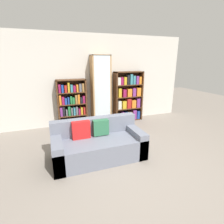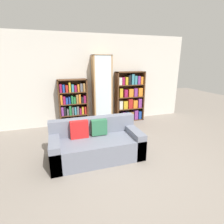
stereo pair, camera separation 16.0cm
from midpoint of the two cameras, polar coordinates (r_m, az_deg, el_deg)
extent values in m
plane|color=gray|center=(3.41, 7.55, -18.24)|extent=(16.00, 16.00, 0.00)
cube|color=beige|center=(5.52, -4.70, 10.35)|extent=(6.08, 0.06, 2.70)
cube|color=slate|center=(3.65, -3.65, -11.77)|extent=(1.82, 0.84, 0.42)
cube|color=slate|center=(3.77, -4.97, -4.32)|extent=(1.82, 0.20, 0.36)
cube|color=slate|center=(3.53, -16.76, -12.36)|extent=(0.20, 0.84, 0.54)
cube|color=slate|center=(3.87, 8.14, -9.15)|extent=(0.20, 0.84, 0.54)
cube|color=red|center=(3.57, -9.38, -5.67)|extent=(0.36, 0.12, 0.36)
cube|color=#2D6B47|center=(3.64, -3.00, -4.99)|extent=(0.32, 0.12, 0.32)
cube|color=#4C2D19|center=(5.28, -15.98, 2.41)|extent=(0.04, 0.32, 1.42)
cube|color=#4C2D19|center=(5.36, -7.43, 3.13)|extent=(0.04, 0.32, 1.42)
cube|color=#4C2D19|center=(5.19, -12.12, 10.29)|extent=(0.84, 0.32, 0.02)
cube|color=#4C2D19|center=(5.51, -11.25, -4.29)|extent=(0.84, 0.32, 0.02)
cube|color=#4C2D19|center=(5.45, -11.86, 3.14)|extent=(0.84, 0.01, 1.42)
cube|color=#4C2D19|center=(5.39, -11.46, -0.76)|extent=(0.76, 0.32, 0.02)
cube|color=#4C2D19|center=(5.30, -11.67, 2.78)|extent=(0.76, 0.32, 0.02)
cube|color=#4C2D19|center=(5.23, -11.89, 6.43)|extent=(0.76, 0.32, 0.02)
cube|color=#7A3384|center=(5.43, -14.54, -3.42)|extent=(0.10, 0.24, 0.22)
cube|color=teal|center=(5.44, -13.28, -3.29)|extent=(0.11, 0.24, 0.22)
cube|color=olive|center=(5.46, -11.91, -3.38)|extent=(0.09, 0.24, 0.18)
cube|color=beige|center=(5.46, -10.67, -3.12)|extent=(0.11, 0.24, 0.21)
cube|color=#7A3384|center=(5.47, -9.38, -2.80)|extent=(0.10, 0.24, 0.25)
cube|color=black|center=(5.50, -8.12, -2.93)|extent=(0.08, 0.24, 0.20)
cube|color=#7A3384|center=(5.32, -15.09, 0.39)|extent=(0.06, 0.24, 0.27)
cube|color=black|center=(5.32, -14.33, 0.50)|extent=(0.06, 0.24, 0.27)
cube|color=#5B5B60|center=(5.34, -13.46, 0.14)|extent=(0.04, 0.24, 0.19)
cube|color=#237038|center=(5.33, -12.68, 0.67)|extent=(0.06, 0.24, 0.28)
cube|color=#5B5B60|center=(5.34, -11.88, 0.48)|extent=(0.05, 0.24, 0.23)
cube|color=teal|center=(5.35, -11.11, 0.56)|extent=(0.05, 0.24, 0.23)
cube|color=#5B5B60|center=(5.36, -10.33, 0.71)|extent=(0.06, 0.24, 0.25)
cube|color=#8E1947|center=(5.38, -9.52, 0.41)|extent=(0.05, 0.24, 0.18)
cube|color=gold|center=(5.38, -8.82, 0.67)|extent=(0.05, 0.24, 0.22)
cube|color=#AD231E|center=(5.39, -8.00, 0.74)|extent=(0.05, 0.24, 0.21)
cube|color=orange|center=(5.24, -15.39, 4.05)|extent=(0.06, 0.24, 0.28)
cube|color=#8E1947|center=(5.25, -14.54, 3.85)|extent=(0.07, 0.24, 0.23)
cube|color=#1E4293|center=(5.25, -13.72, 3.68)|extent=(0.06, 0.24, 0.18)
cube|color=#1E4293|center=(5.26, -12.91, 3.86)|extent=(0.04, 0.24, 0.20)
cube|color=#237038|center=(5.26, -12.11, 4.07)|extent=(0.05, 0.24, 0.23)
cube|color=#237038|center=(5.27, -11.36, 3.90)|extent=(0.06, 0.24, 0.19)
cube|color=olive|center=(5.27, -10.53, 4.34)|extent=(0.06, 0.24, 0.26)
cube|color=orange|center=(5.28, -9.76, 4.45)|extent=(0.06, 0.24, 0.27)
cube|color=black|center=(5.30, -8.92, 4.03)|extent=(0.06, 0.24, 0.18)
cube|color=#8E1947|center=(5.31, -8.16, 4.27)|extent=(0.06, 0.24, 0.21)
cube|color=#8E1947|center=(5.18, -15.60, 7.53)|extent=(0.06, 0.24, 0.24)
cube|color=#1E4293|center=(5.19, -14.72, 7.50)|extent=(0.06, 0.24, 0.22)
cube|color=#AD231E|center=(5.19, -13.74, 7.50)|extent=(0.07, 0.24, 0.20)
cube|color=gold|center=(5.19, -12.86, 7.97)|extent=(0.05, 0.24, 0.28)
cube|color=teal|center=(5.21, -11.95, 7.70)|extent=(0.06, 0.24, 0.21)
cube|color=#8E1947|center=(5.22, -11.07, 7.60)|extent=(0.06, 0.24, 0.18)
cube|color=orange|center=(5.22, -10.18, 7.81)|extent=(0.05, 0.24, 0.21)
cube|color=#5B5B60|center=(5.24, -9.25, 7.98)|extent=(0.07, 0.24, 0.23)
cube|color=olive|center=(5.25, -8.36, 8.07)|extent=(0.06, 0.24, 0.24)
cube|color=#AD7F4C|center=(5.31, -5.18, 6.80)|extent=(0.04, 0.36, 2.10)
cube|color=#AD7F4C|center=(5.45, 0.24, 7.12)|extent=(0.04, 0.36, 2.10)
cube|color=#AD7F4C|center=(5.31, -2.58, 18.07)|extent=(0.56, 0.36, 0.02)
cube|color=#AD7F4C|center=(5.64, -2.31, -3.46)|extent=(0.56, 0.36, 0.02)
cube|color=#AD7F4C|center=(5.54, -2.92, 7.25)|extent=(0.56, 0.01, 2.10)
cube|color=silver|center=(5.21, -1.91, 6.67)|extent=(0.48, 0.01, 2.07)
cube|color=#AD7F4C|center=(5.51, -2.36, 0.66)|extent=(0.48, 0.32, 0.02)
cube|color=#AD7F4C|center=(5.42, -2.41, 4.83)|extent=(0.48, 0.32, 0.02)
cube|color=#AD7F4C|center=(5.35, -2.46, 9.13)|extent=(0.48, 0.32, 0.02)
cube|color=#AD7F4C|center=(5.31, -2.52, 13.52)|extent=(0.48, 0.32, 0.02)
cylinder|color=silver|center=(5.58, -3.96, -3.16)|extent=(0.01, 0.01, 0.08)
cone|color=silver|center=(5.55, -3.97, -2.34)|extent=(0.08, 0.08, 0.09)
cylinder|color=silver|center=(5.62, -2.89, -3.01)|extent=(0.01, 0.01, 0.08)
cone|color=silver|center=(5.59, -2.90, -2.19)|extent=(0.08, 0.08, 0.09)
cylinder|color=silver|center=(5.65, -1.80, -2.88)|extent=(0.01, 0.01, 0.08)
cone|color=silver|center=(5.62, -1.81, -2.07)|extent=(0.08, 0.08, 0.09)
cylinder|color=silver|center=(5.68, -0.72, -2.78)|extent=(0.01, 0.01, 0.08)
cone|color=silver|center=(5.65, -0.72, -1.97)|extent=(0.08, 0.08, 0.09)
cylinder|color=silver|center=(5.45, -4.23, 1.05)|extent=(0.01, 0.01, 0.09)
cone|color=silver|center=(5.42, -4.26, 2.04)|extent=(0.05, 0.05, 0.11)
cylinder|color=silver|center=(5.48, -3.51, 1.15)|extent=(0.01, 0.01, 0.09)
cone|color=silver|center=(5.45, -3.53, 2.13)|extent=(0.05, 0.05, 0.11)
cylinder|color=silver|center=(5.47, -2.70, 1.15)|extent=(0.01, 0.01, 0.09)
cone|color=silver|center=(5.45, -2.71, 2.13)|extent=(0.05, 0.05, 0.11)
cylinder|color=silver|center=(5.50, -1.98, 1.24)|extent=(0.01, 0.01, 0.09)
cone|color=silver|center=(5.48, -1.99, 2.22)|extent=(0.05, 0.05, 0.11)
cylinder|color=silver|center=(5.52, -1.25, 1.31)|extent=(0.01, 0.01, 0.09)
cone|color=silver|center=(5.50, -1.25, 2.28)|extent=(0.05, 0.05, 0.11)
cylinder|color=silver|center=(5.55, -0.53, 1.39)|extent=(0.01, 0.01, 0.09)
cone|color=silver|center=(5.53, -0.54, 2.36)|extent=(0.05, 0.05, 0.11)
cylinder|color=silver|center=(5.37, -4.36, 5.22)|extent=(0.01, 0.01, 0.07)
cone|color=silver|center=(5.35, -4.38, 6.05)|extent=(0.05, 0.05, 0.09)
cylinder|color=silver|center=(5.37, -3.54, 5.24)|extent=(0.01, 0.01, 0.07)
cone|color=silver|center=(5.35, -3.55, 6.07)|extent=(0.05, 0.05, 0.09)
cylinder|color=silver|center=(5.38, -2.76, 5.28)|extent=(0.01, 0.01, 0.07)
cone|color=silver|center=(5.37, -2.77, 6.11)|extent=(0.05, 0.05, 0.09)
cylinder|color=silver|center=(5.41, -2.01, 5.34)|extent=(0.01, 0.01, 0.07)
cone|color=silver|center=(5.39, -2.02, 6.17)|extent=(0.05, 0.05, 0.09)
cylinder|color=silver|center=(5.42, -1.23, 5.37)|extent=(0.01, 0.01, 0.07)
cone|color=silver|center=(5.40, -1.23, 6.20)|extent=(0.05, 0.05, 0.09)
cylinder|color=silver|center=(5.46, -0.54, 5.45)|extent=(0.01, 0.01, 0.07)
cone|color=silver|center=(5.44, -0.54, 6.27)|extent=(0.05, 0.05, 0.09)
cylinder|color=silver|center=(5.31, -4.47, 9.60)|extent=(0.01, 0.01, 0.08)
cone|color=silver|center=(5.30, -4.49, 10.54)|extent=(0.05, 0.05, 0.10)
cylinder|color=silver|center=(5.33, -3.68, 9.64)|extent=(0.01, 0.01, 0.08)
cone|color=silver|center=(5.32, -3.70, 10.58)|extent=(0.05, 0.05, 0.10)
cylinder|color=silver|center=(5.31, -2.80, 9.64)|extent=(0.01, 0.01, 0.08)
cone|color=silver|center=(5.30, -2.82, 10.58)|extent=(0.05, 0.05, 0.10)
cylinder|color=silver|center=(5.34, -2.04, 9.68)|extent=(0.01, 0.01, 0.08)
cone|color=silver|center=(5.33, -2.05, 10.62)|extent=(0.05, 0.05, 0.10)
cylinder|color=silver|center=(5.37, -1.31, 9.73)|extent=(0.01, 0.01, 0.08)
cone|color=silver|center=(5.36, -1.31, 10.66)|extent=(0.05, 0.05, 0.10)
cylinder|color=silver|center=(5.40, -0.56, 9.77)|extent=(0.01, 0.01, 0.08)
cone|color=silver|center=(5.39, -0.56, 10.69)|extent=(0.05, 0.05, 0.10)
cylinder|color=silver|center=(5.27, -4.12, 13.99)|extent=(0.01, 0.01, 0.07)
cone|color=silver|center=(5.27, -4.14, 14.86)|extent=(0.09, 0.09, 0.09)
cylinder|color=silver|center=(5.29, -2.48, 14.03)|extent=(0.01, 0.01, 0.07)
cone|color=silver|center=(5.29, -2.49, 14.89)|extent=(0.09, 0.09, 0.09)
cylinder|color=silver|center=(5.36, -0.98, 14.07)|extent=(0.01, 0.01, 0.07)
cone|color=silver|center=(5.36, -0.98, 14.93)|extent=(0.09, 0.09, 0.09)
cube|color=#4C2D19|center=(5.59, 2.32, 4.76)|extent=(0.04, 0.32, 1.60)
cube|color=#4C2D19|center=(5.95, 10.53, 5.22)|extent=(0.04, 0.32, 1.60)
cube|color=#4C2D19|center=(5.65, 6.82, 12.87)|extent=(0.94, 0.32, 0.02)
cube|color=#4C2D19|center=(5.96, 6.31, -2.44)|extent=(0.94, 0.32, 0.02)
cube|color=#4C2D19|center=(5.89, 5.94, 5.30)|extent=(0.94, 0.01, 1.60)
cube|color=#4C2D19|center=(5.85, 6.43, 1.28)|extent=(0.86, 0.32, 0.02)
cube|color=#4C2D19|center=(5.76, 6.56, 5.01)|extent=(0.86, 0.32, 0.02)
cube|color=#4C2D19|center=(5.69, 6.68, 8.84)|extent=(0.86, 0.32, 0.02)
cube|color=#237038|center=(5.79, 3.19, -1.77)|extent=(0.10, 0.24, 0.20)
cube|color=#7A3384|center=(5.83, 4.52, -1.26)|extent=(0.09, 0.24, 0.28)
cube|color=#1E4293|center=(5.88, 5.76, -1.19)|extent=(0.09, 0.24, 0.27)
cube|color=olive|center=(5.94, 7.04, -1.10)|extent=(0.09, 0.24, 0.26)
cube|color=#7A3384|center=(5.99, 8.27, -0.73)|extent=(0.12, 0.24, 0.31)
cube|color=#1E4293|center=(6.06, 9.44, -0.84)|extent=(0.09, 0.24, 0.26)
cube|color=beige|center=(5.67, 3.43, 2.40)|extent=(0.11, 0.24, 0.27)
cube|color=gold|center=(5.73, 4.95, 2.44)|extent=(0.13, 0.24, 0.25)
cube|color=#AD231E|center=(5.79, 6.49, 2.87)|extent=(0.14, 0.24, 0.31)
cube|color=orange|center=(5.87, 8.00, 2.70)|extent=(0.14, 0.24, 0.26)
cube|color=#7A3384|center=(5.94, 9.47, 3.02)|extent=(0.11, 0.24, 0.30)
cube|color=gold|center=(5.59, 3.52, 6.33)|extent=(0.10, 0.24, 0.28)
cube|color=#8E1947|center=(5.65, 5.04, 6.20)|extent=(0.11, 0.24, 0.24)
cube|color=orange|center=(5.72, 6.68, 6.33)|extent=(0.15, 0.24, 0.25)
cube|color=#7A3384|center=(5.79, 8.16, 6.47)|extent=(0.11, 0.24, 0.26)
cube|color=orange|center=(5.87, 9.63, 6.54)|extent=(0.14, 0.24, 0.27)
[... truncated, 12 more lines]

